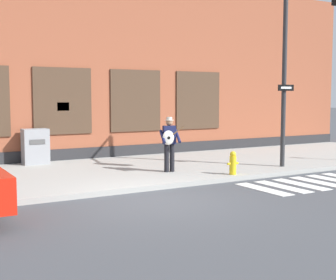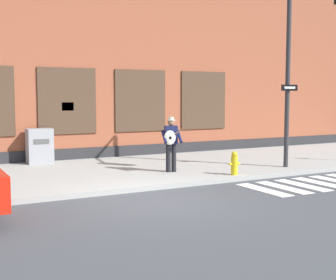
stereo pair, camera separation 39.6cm
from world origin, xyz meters
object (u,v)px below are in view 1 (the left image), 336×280
object	(u,v)px
busker	(169,141)
utility_box	(35,146)
traffic_light	(304,45)
fire_hydrant	(233,163)

from	to	relation	value
busker	utility_box	world-z (taller)	busker
traffic_light	busker	bearing A→B (deg)	153.61
busker	utility_box	distance (m)	4.94
utility_box	fire_hydrant	world-z (taller)	utility_box
busker	fire_hydrant	world-z (taller)	busker
busker	utility_box	xyz separation A→B (m)	(-3.12, 3.81, -0.36)
traffic_light	fire_hydrant	world-z (taller)	traffic_light
utility_box	fire_hydrant	bearing A→B (deg)	-48.89
busker	traffic_light	world-z (taller)	traffic_light
traffic_light	utility_box	xyz separation A→B (m)	(-6.82, 5.65, -3.28)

